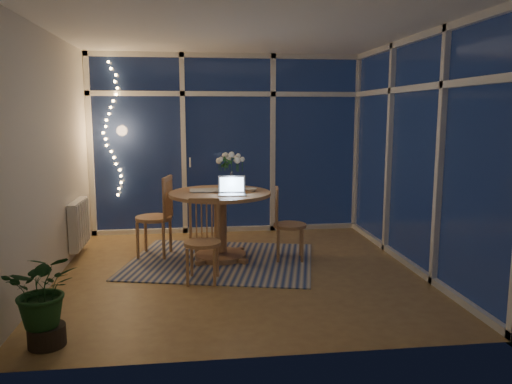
{
  "coord_description": "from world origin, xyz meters",
  "views": [
    {
      "loc": [
        -0.52,
        -5.36,
        1.75
      ],
      "look_at": [
        0.19,
        0.25,
        0.86
      ],
      "focal_mm": 35.0,
      "sensor_mm": 36.0,
      "label": 1
    }
  ],
  "objects_px": {
    "chair_front": "(202,241)",
    "flower_vase": "(232,180)",
    "dining_table": "(220,226)",
    "chair_right": "(290,224)",
    "chair_left": "(154,216)",
    "potted_plant": "(44,298)",
    "laptop": "(232,185)"
  },
  "relations": [
    {
      "from": "flower_vase",
      "to": "potted_plant",
      "type": "height_order",
      "value": "flower_vase"
    },
    {
      "from": "chair_left",
      "to": "laptop",
      "type": "xyz_separation_m",
      "value": [
        0.93,
        -0.48,
        0.43
      ]
    },
    {
      "from": "flower_vase",
      "to": "potted_plant",
      "type": "bearing_deg",
      "value": -123.29
    },
    {
      "from": "chair_left",
      "to": "laptop",
      "type": "bearing_deg",
      "value": 74.9
    },
    {
      "from": "dining_table",
      "to": "potted_plant",
      "type": "height_order",
      "value": "dining_table"
    },
    {
      "from": "chair_left",
      "to": "potted_plant",
      "type": "bearing_deg",
      "value": -3.12
    },
    {
      "from": "chair_right",
      "to": "chair_front",
      "type": "distance_m",
      "value": 1.25
    },
    {
      "from": "dining_table",
      "to": "chair_right",
      "type": "bearing_deg",
      "value": -8.94
    },
    {
      "from": "chair_right",
      "to": "potted_plant",
      "type": "bearing_deg",
      "value": 140.47
    },
    {
      "from": "laptop",
      "to": "chair_right",
      "type": "bearing_deg",
      "value": 12.24
    },
    {
      "from": "laptop",
      "to": "potted_plant",
      "type": "distance_m",
      "value": 2.51
    },
    {
      "from": "dining_table",
      "to": "flower_vase",
      "type": "xyz_separation_m",
      "value": [
        0.17,
        0.32,
        0.52
      ]
    },
    {
      "from": "chair_left",
      "to": "flower_vase",
      "type": "xyz_separation_m",
      "value": [
        0.97,
        0.09,
        0.42
      ]
    },
    {
      "from": "flower_vase",
      "to": "potted_plant",
      "type": "relative_size",
      "value": 0.28
    },
    {
      "from": "laptop",
      "to": "flower_vase",
      "type": "bearing_deg",
      "value": 88.89
    },
    {
      "from": "chair_left",
      "to": "laptop",
      "type": "distance_m",
      "value": 1.13
    },
    {
      "from": "chair_right",
      "to": "potted_plant",
      "type": "xyz_separation_m",
      "value": [
        -2.27,
        -2.0,
        -0.07
      ]
    },
    {
      "from": "potted_plant",
      "to": "chair_left",
      "type": "bearing_deg",
      "value": 74.89
    },
    {
      "from": "dining_table",
      "to": "chair_left",
      "type": "height_order",
      "value": "chair_left"
    },
    {
      "from": "dining_table",
      "to": "flower_vase",
      "type": "distance_m",
      "value": 0.63
    },
    {
      "from": "chair_left",
      "to": "chair_right",
      "type": "xyz_separation_m",
      "value": [
        1.63,
        -0.36,
        -0.06
      ]
    },
    {
      "from": "chair_right",
      "to": "chair_left",
      "type": "bearing_deg",
      "value": 86.61
    },
    {
      "from": "potted_plant",
      "to": "laptop",
      "type": "bearing_deg",
      "value": 50.25
    },
    {
      "from": "dining_table",
      "to": "chair_right",
      "type": "xyz_separation_m",
      "value": [
        0.83,
        -0.13,
        0.03
      ]
    },
    {
      "from": "chair_front",
      "to": "laptop",
      "type": "relative_size",
      "value": 2.81
    },
    {
      "from": "flower_vase",
      "to": "chair_left",
      "type": "bearing_deg",
      "value": -174.73
    },
    {
      "from": "chair_left",
      "to": "chair_right",
      "type": "bearing_deg",
      "value": 89.49
    },
    {
      "from": "chair_right",
      "to": "chair_front",
      "type": "xyz_separation_m",
      "value": [
        -1.06,
        -0.67,
        -0.01
      ]
    },
    {
      "from": "dining_table",
      "to": "laptop",
      "type": "bearing_deg",
      "value": -62.68
    },
    {
      "from": "chair_front",
      "to": "potted_plant",
      "type": "distance_m",
      "value": 1.79
    },
    {
      "from": "chair_right",
      "to": "laptop",
      "type": "xyz_separation_m",
      "value": [
        -0.7,
        -0.11,
        0.49
      ]
    },
    {
      "from": "chair_front",
      "to": "flower_vase",
      "type": "xyz_separation_m",
      "value": [
        0.4,
        1.12,
        0.49
      ]
    }
  ]
}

